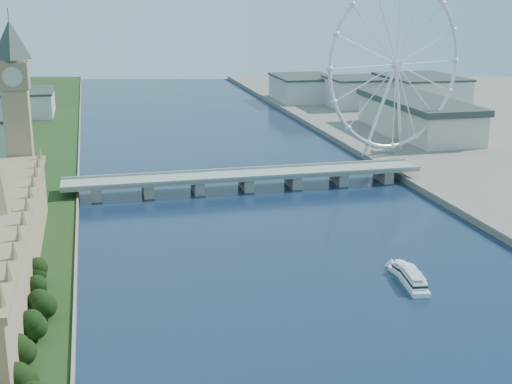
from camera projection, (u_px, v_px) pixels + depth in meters
name	position (u px, v px, depth m)	size (l,w,h in m)	color
parliament_range	(2.00, 248.00, 282.75)	(24.00, 200.00, 70.00)	tan
big_ben	(15.00, 91.00, 371.11)	(20.02, 20.02, 110.00)	tan
westminster_bridge	(246.00, 178.00, 435.92)	(220.00, 22.00, 9.50)	gray
london_eye	(396.00, 65.00, 497.49)	(113.60, 39.12, 124.30)	silver
county_hall	(416.00, 136.00, 597.98)	(54.00, 144.00, 35.00)	beige
city_skyline	(228.00, 100.00, 685.66)	(505.00, 280.00, 32.00)	beige
tour_boat_near	(412.00, 285.00, 292.95)	(7.48, 29.29, 6.47)	white
tour_boat_far	(407.00, 278.00, 300.49)	(6.43, 25.38, 5.56)	white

